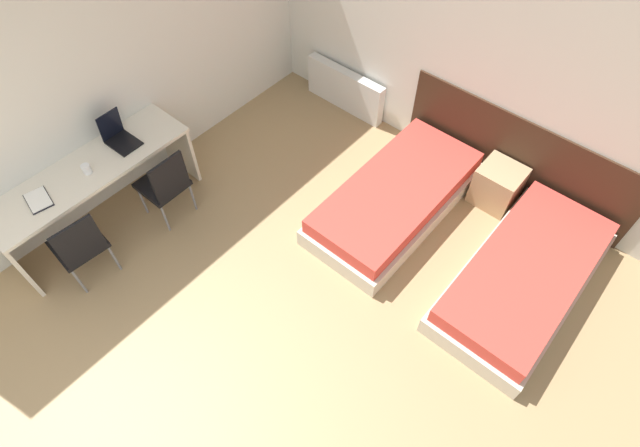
# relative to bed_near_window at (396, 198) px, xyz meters

# --- Properties ---
(wall_back) EXTENTS (5.46, 0.05, 2.70)m
(wall_back) POSITION_rel_bed_near_window_xyz_m (-0.20, 1.07, 1.17)
(wall_back) COLOR silver
(wall_back) RESTS_ON ground_plane
(wall_left) EXTENTS (0.05, 5.49, 2.70)m
(wall_left) POSITION_rel_bed_near_window_xyz_m (-2.45, -1.20, 1.17)
(wall_left) COLOR silver
(wall_left) RESTS_ON ground_plane
(headboard_panel) EXTENTS (2.50, 0.03, 0.93)m
(headboard_panel) POSITION_rel_bed_near_window_xyz_m (0.72, 1.04, 0.28)
(headboard_panel) COLOR #382316
(headboard_panel) RESTS_ON ground_plane
(bed_near_window) EXTENTS (0.95, 2.01, 0.38)m
(bed_near_window) POSITION_rel_bed_near_window_xyz_m (0.00, 0.00, 0.00)
(bed_near_window) COLOR beige
(bed_near_window) RESTS_ON ground_plane
(bed_near_door) EXTENTS (0.95, 2.01, 0.38)m
(bed_near_door) POSITION_rel_bed_near_window_xyz_m (1.45, 0.00, 0.00)
(bed_near_door) COLOR beige
(bed_near_door) RESTS_ON ground_plane
(nightstand) EXTENTS (0.43, 0.41, 0.46)m
(nightstand) POSITION_rel_bed_near_window_xyz_m (0.72, 0.80, 0.05)
(nightstand) COLOR tan
(nightstand) RESTS_ON ground_plane
(radiator) EXTENTS (1.10, 0.12, 0.52)m
(radiator) POSITION_rel_bed_near_window_xyz_m (-1.45, 0.95, 0.08)
(radiator) COLOR silver
(radiator) RESTS_ON ground_plane
(desk) EXTENTS (0.59, 1.96, 0.77)m
(desk) POSITION_rel_bed_near_window_xyz_m (-2.14, -2.03, 0.42)
(desk) COLOR beige
(desk) RESTS_ON ground_plane
(chair_near_laptop) EXTENTS (0.43, 0.43, 0.87)m
(chair_near_laptop) POSITION_rel_bed_near_window_xyz_m (-1.71, -1.55, 0.30)
(chair_near_laptop) COLOR black
(chair_near_laptop) RESTS_ON ground_plane
(chair_near_notebook) EXTENTS (0.46, 0.46, 0.87)m
(chair_near_notebook) POSITION_rel_bed_near_window_xyz_m (-1.71, -2.52, 0.30)
(chair_near_notebook) COLOR black
(chair_near_notebook) RESTS_ON ground_plane
(laptop) EXTENTS (0.32, 0.25, 0.32)m
(laptop) POSITION_rel_bed_near_window_xyz_m (-2.20, -1.60, 0.66)
(laptop) COLOR black
(laptop) RESTS_ON desk
(open_notebook) EXTENTS (0.31, 0.24, 0.02)m
(open_notebook) POSITION_rel_bed_near_window_xyz_m (-2.13, -2.52, 0.60)
(open_notebook) COLOR black
(open_notebook) RESTS_ON desk
(mug) EXTENTS (0.08, 0.08, 0.09)m
(mug) POSITION_rel_bed_near_window_xyz_m (-2.09, -2.04, 0.63)
(mug) COLOR white
(mug) RESTS_ON desk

